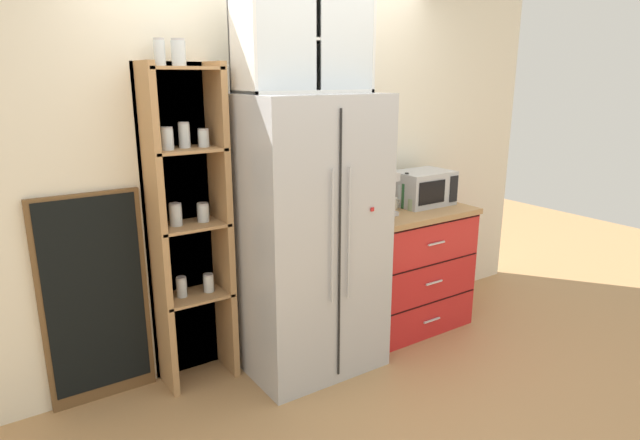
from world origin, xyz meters
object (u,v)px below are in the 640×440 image
(bottle_clear, at_px, (402,193))
(bottle_green, at_px, (406,193))
(microwave, at_px, (422,188))
(coffee_maker, at_px, (379,193))
(mug_cream, at_px, (393,203))
(refrigerator, at_px, (307,236))
(mug_sage, at_px, (413,204))
(chalkboard_menu, at_px, (95,299))

(bottle_clear, xyz_separation_m, bottle_green, (0.00, -0.04, 0.01))
(microwave, bearing_deg, bottle_green, -173.45)
(coffee_maker, distance_m, mug_cream, 0.23)
(coffee_maker, bearing_deg, refrigerator, -174.25)
(coffee_maker, relative_size, bottle_clear, 1.21)
(mug_sage, distance_m, chalkboard_menu, 2.24)
(microwave, xyz_separation_m, mug_cream, (-0.28, 0.01, -0.09))
(bottle_green, bearing_deg, coffee_maker, -175.85)
(microwave, height_order, mug_sage, microwave)
(bottle_clear, bearing_deg, refrigerator, -172.06)
(coffee_maker, height_order, mug_sage, coffee_maker)
(mug_sage, xyz_separation_m, bottle_clear, (-0.00, 0.12, 0.07))
(bottle_clear, distance_m, bottle_green, 0.04)
(coffee_maker, bearing_deg, mug_sage, -11.29)
(bottle_green, relative_size, chalkboard_menu, 0.21)
(mug_cream, xyz_separation_m, chalkboard_menu, (-2.09, 0.21, -0.34))
(refrigerator, distance_m, coffee_maker, 0.68)
(refrigerator, bearing_deg, coffee_maker, 5.75)
(refrigerator, height_order, coffee_maker, refrigerator)
(bottle_clear, bearing_deg, microwave, -6.82)
(bottle_green, bearing_deg, refrigerator, -174.73)
(bottle_green, bearing_deg, mug_sage, -88.61)
(coffee_maker, xyz_separation_m, bottle_clear, (0.28, 0.06, -0.04))
(refrigerator, bearing_deg, mug_sage, 0.54)
(microwave, relative_size, mug_sage, 3.84)
(mug_cream, distance_m, chalkboard_menu, 2.13)
(coffee_maker, height_order, mug_cream, coffee_maker)
(refrigerator, distance_m, mug_sage, 0.94)
(coffee_maker, bearing_deg, mug_cream, 16.42)
(coffee_maker, relative_size, mug_sage, 2.70)
(refrigerator, height_order, chalkboard_menu, refrigerator)
(microwave, bearing_deg, mug_sage, -152.05)
(microwave, height_order, bottle_green, bottle_green)
(microwave, bearing_deg, mug_cream, 177.36)
(mug_sage, height_order, bottle_clear, bottle_clear)
(coffee_maker, xyz_separation_m, chalkboard_menu, (-1.91, 0.27, -0.45))
(coffee_maker, relative_size, chalkboard_menu, 0.24)
(chalkboard_menu, bearing_deg, bottle_clear, -5.27)
(refrigerator, height_order, mug_cream, refrigerator)
(bottle_clear, relative_size, bottle_green, 0.95)
(chalkboard_menu, bearing_deg, bottle_green, -6.41)
(refrigerator, xyz_separation_m, microwave, (1.12, 0.11, 0.17))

